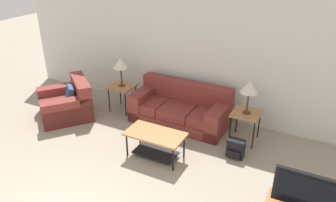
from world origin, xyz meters
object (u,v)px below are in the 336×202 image
at_px(side_table_right, 246,116).
at_px(table_lamp_left, 120,64).
at_px(television, 323,197).
at_px(table_lamp_right, 249,87).
at_px(couch, 181,109).
at_px(side_table_left, 122,88).
at_px(backpack, 235,149).
at_px(coffee_table, 155,140).
at_px(armchair, 67,104).

height_order(side_table_right, table_lamp_left, table_lamp_left).
bearing_deg(television, table_lamp_right, 122.87).
relative_size(couch, side_table_left, 3.41).
xyz_separation_m(television, backpack, (-1.39, 1.56, -0.74)).
bearing_deg(coffee_table, side_table_left, 140.96).
bearing_deg(side_table_right, television, -57.13).
relative_size(coffee_table, side_table_left, 1.74).
relative_size(couch, table_lamp_right, 3.15).
height_order(coffee_table, table_lamp_left, table_lamp_left).
distance_m(table_lamp_left, table_lamp_right, 2.77).
bearing_deg(armchair, couch, 20.59).
distance_m(couch, side_table_right, 1.41).
relative_size(side_table_left, backpack, 1.72).
bearing_deg(table_lamp_right, couch, 176.13).
xyz_separation_m(armchair, table_lamp_right, (3.69, 0.77, 0.82)).
distance_m(side_table_left, television, 4.71).
xyz_separation_m(coffee_table, table_lamp_right, (1.24, 1.24, 0.75)).
distance_m(side_table_right, table_lamp_right, 0.58).
distance_m(armchair, side_table_left, 1.23).
bearing_deg(couch, coffee_table, -83.93).
distance_m(coffee_table, table_lamp_right, 1.91).
bearing_deg(television, side_table_left, 152.55).
distance_m(side_table_left, table_lamp_right, 2.83).
bearing_deg(coffee_table, armchair, 169.24).
relative_size(side_table_right, table_lamp_right, 0.92).
height_order(couch, backpack, couch).
xyz_separation_m(coffee_table, side_table_left, (-1.53, 1.24, 0.18)).
bearing_deg(side_table_left, armchair, -139.98).
relative_size(coffee_table, table_lamp_right, 1.61).
xyz_separation_m(table_lamp_right, backpack, (0.01, -0.60, -0.94)).
height_order(table_lamp_right, television, table_lamp_right).
xyz_separation_m(coffee_table, side_table_right, (1.24, 1.24, 0.18)).
bearing_deg(television, armchair, 164.70).
height_order(armchair, table_lamp_left, table_lamp_left).
height_order(couch, table_lamp_right, table_lamp_right).
xyz_separation_m(side_table_left, table_lamp_right, (2.77, 0.00, 0.58)).
relative_size(couch, coffee_table, 1.96).
bearing_deg(coffee_table, side_table_right, 44.90).
relative_size(coffee_table, backpack, 3.00).
bearing_deg(coffee_table, table_lamp_left, 140.96).
height_order(coffee_table, backpack, coffee_table).
relative_size(couch, backpack, 5.87).
bearing_deg(armchair, side_table_left, 40.02).
relative_size(armchair, side_table_left, 2.49).
relative_size(couch, table_lamp_left, 3.15).
bearing_deg(television, couch, 140.93).
relative_size(side_table_right, backpack, 1.72).
bearing_deg(couch, table_lamp_left, -176.14).
height_order(table_lamp_left, television, table_lamp_left).
height_order(table_lamp_left, backpack, table_lamp_left).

